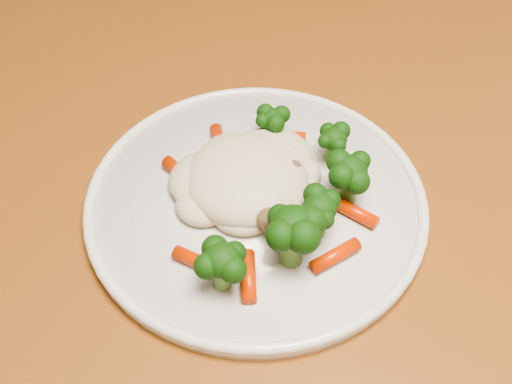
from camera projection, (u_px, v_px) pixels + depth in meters
dining_table at (308, 190)px, 0.71m from camera, size 1.48×1.19×0.75m
plate at (256, 203)px, 0.57m from camera, size 0.30×0.30×0.01m
meal at (267, 186)px, 0.54m from camera, size 0.20×0.19×0.05m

